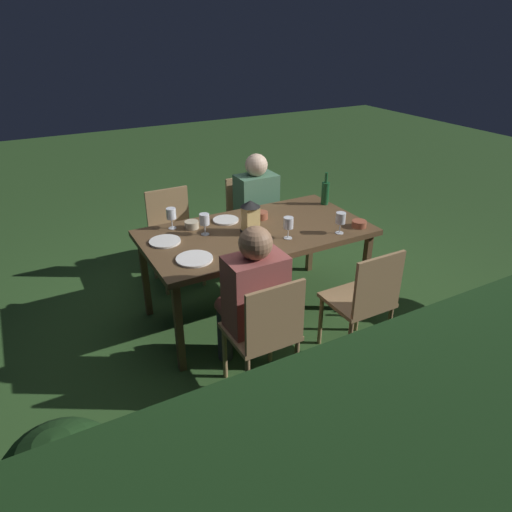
{
  "coord_description": "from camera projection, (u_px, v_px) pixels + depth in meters",
  "views": [
    {
      "loc": [
        1.58,
        2.93,
        2.23
      ],
      "look_at": [
        0.0,
        0.0,
        0.53
      ],
      "focal_mm": 32.46,
      "sensor_mm": 36.0,
      "label": 1
    }
  ],
  "objects": [
    {
      "name": "chair_side_left_b",
      "position": [
        174.0,
        232.0,
        4.27
      ],
      "size": [
        0.42,
        0.4,
        0.87
      ],
      "color": "#9E7A51",
      "rests_on": "ground"
    },
    {
      "name": "wine_glass_c",
      "position": [
        171.0,
        215.0,
        3.61
      ],
      "size": [
        0.08,
        0.08,
        0.17
      ],
      "color": "silver",
      "rests_on": "dining_table"
    },
    {
      "name": "plate_c",
      "position": [
        226.0,
        220.0,
        3.8
      ],
      "size": [
        0.21,
        0.21,
        0.01
      ],
      "primitive_type": "cylinder",
      "color": "white",
      "rests_on": "dining_table"
    },
    {
      "name": "lantern_centerpiece",
      "position": [
        250.0,
        215.0,
        3.53
      ],
      "size": [
        0.15,
        0.15,
        0.27
      ],
      "color": "black",
      "rests_on": "dining_table"
    },
    {
      "name": "plate_a",
      "position": [
        194.0,
        259.0,
        3.18
      ],
      "size": [
        0.26,
        0.26,
        0.01
      ],
      "primitive_type": "cylinder",
      "color": "white",
      "rests_on": "dining_table"
    },
    {
      "name": "person_in_rust",
      "position": [
        251.0,
        296.0,
        3.0
      ],
      "size": [
        0.38,
        0.47,
        1.15
      ],
      "color": "#9E4C47",
      "rests_on": "ground"
    },
    {
      "name": "wine_glass_b",
      "position": [
        288.0,
        224.0,
        3.45
      ],
      "size": [
        0.08,
        0.08,
        0.17
      ],
      "color": "silver",
      "rests_on": "dining_table"
    },
    {
      "name": "bowl_salad",
      "position": [
        192.0,
        224.0,
        3.66
      ],
      "size": [
        0.11,
        0.11,
        0.06
      ],
      "color": "#BCAD8E",
      "rests_on": "dining_table"
    },
    {
      "name": "bowl_olives",
      "position": [
        263.0,
        244.0,
        3.35
      ],
      "size": [
        0.13,
        0.13,
        0.05
      ],
      "color": "silver",
      "rests_on": "dining_table"
    },
    {
      "name": "chair_side_left_a",
      "position": [
        250.0,
        217.0,
        4.6
      ],
      "size": [
        0.42,
        0.4,
        0.87
      ],
      "color": "#9E7A51",
      "rests_on": "ground"
    },
    {
      "name": "bowl_dip",
      "position": [
        261.0,
        215.0,
        3.84
      ],
      "size": [
        0.12,
        0.12,
        0.06
      ],
      "color": "#9E5138",
      "rests_on": "dining_table"
    },
    {
      "name": "wine_glass_d",
      "position": [
        204.0,
        220.0,
        3.51
      ],
      "size": [
        0.08,
        0.08,
        0.17
      ],
      "color": "silver",
      "rests_on": "dining_table"
    },
    {
      "name": "chair_side_right_a",
      "position": [
        364.0,
        299.0,
        3.25
      ],
      "size": [
        0.42,
        0.4,
        0.87
      ],
      "color": "#9E7A51",
      "rests_on": "ground"
    },
    {
      "name": "chair_side_right_b",
      "position": [
        265.0,
        331.0,
        2.91
      ],
      "size": [
        0.42,
        0.4,
        0.87
      ],
      "color": "#9E7A51",
      "rests_on": "ground"
    },
    {
      "name": "potted_plant_by_hedge",
      "position": [
        66.0,
        493.0,
        1.97
      ],
      "size": [
        0.56,
        0.56,
        0.76
      ],
      "color": "brown",
      "rests_on": "ground"
    },
    {
      "name": "ground_plane",
      "position": [
        256.0,
        311.0,
        3.98
      ],
      "size": [
        16.0,
        16.0,
        0.0
      ],
      "primitive_type": "plane",
      "color": "#2D5123"
    },
    {
      "name": "bowl_bread",
      "position": [
        359.0,
        224.0,
        3.68
      ],
      "size": [
        0.12,
        0.12,
        0.05
      ],
      "color": "#9E5138",
      "rests_on": "dining_table"
    },
    {
      "name": "wine_glass_a",
      "position": [
        341.0,
        219.0,
        3.53
      ],
      "size": [
        0.08,
        0.08,
        0.17
      ],
      "color": "silver",
      "rests_on": "dining_table"
    },
    {
      "name": "dining_table",
      "position": [
        256.0,
        237.0,
        3.66
      ],
      "size": [
        1.77,
        0.94,
        0.76
      ],
      "color": "brown",
      "rests_on": "ground"
    },
    {
      "name": "green_bottle_on_table",
      "position": [
        325.0,
        192.0,
        4.1
      ],
      "size": [
        0.07,
        0.07,
        0.29
      ],
      "color": "#195128",
      "rests_on": "dining_table"
    },
    {
      "name": "person_in_green",
      "position": [
        259.0,
        209.0,
        4.38
      ],
      "size": [
        0.38,
        0.47,
        1.15
      ],
      "color": "#4C7A5B",
      "rests_on": "ground"
    },
    {
      "name": "plate_b",
      "position": [
        165.0,
        241.0,
        3.43
      ],
      "size": [
        0.23,
        0.23,
        0.01
      ],
      "primitive_type": "cylinder",
      "color": "white",
      "rests_on": "dining_table"
    },
    {
      "name": "hedge_backdrop",
      "position": [
        492.0,
        452.0,
        2.03
      ],
      "size": [
        6.11,
        0.85,
        1.08
      ],
      "primitive_type": "cube",
      "color": "#193816",
      "rests_on": "ground"
    }
  ]
}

